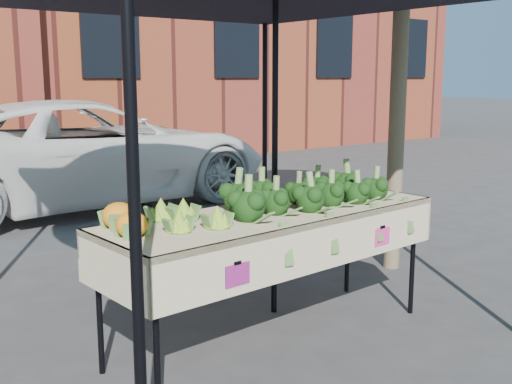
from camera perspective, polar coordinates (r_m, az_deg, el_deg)
name	(u,v)px	position (r m, az deg, el deg)	size (l,w,h in m)	color
ground	(302,336)	(4.43, 4.20, -13.08)	(90.00, 90.00, 0.00)	#323235
table	(274,277)	(4.22, 1.66, -7.77)	(2.45, 0.95, 0.90)	beige
canopy	(229,135)	(4.39, -2.48, 5.25)	(3.16, 3.16, 2.74)	black
broccoli_heap	(303,188)	(4.27, 4.37, 0.36)	(1.36, 0.56, 0.24)	black
romanesco_cluster	(184,209)	(3.74, -6.61, -1.58)	(0.42, 0.56, 0.19)	#82BF36
cauliflower_pair	(125,218)	(3.60, -11.94, -2.37)	(0.22, 0.42, 0.17)	orange
vehicle	(79,11)	(8.98, -15.94, 15.68)	(2.44, 1.47, 5.28)	white
street_tree	(401,35)	(5.81, 13.12, 13.83)	(2.17, 2.17, 4.27)	#1E4C14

